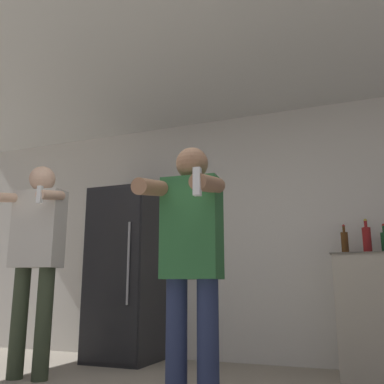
{
  "coord_description": "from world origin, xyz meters",
  "views": [
    {
      "loc": [
        1.21,
        -1.63,
        0.73
      ],
      "look_at": [
        0.31,
        0.64,
        1.28
      ],
      "focal_mm": 40.0,
      "sensor_mm": 36.0,
      "label": 1
    }
  ],
  "objects_px": {
    "person_woman_foreground": "(191,254)",
    "person_man_side": "(36,249)",
    "bottle_green_wine": "(345,243)",
    "refrigerator": "(127,273)",
    "bottle_clear_vodka": "(367,240)"
  },
  "relations": [
    {
      "from": "refrigerator",
      "to": "person_woman_foreground",
      "type": "xyz_separation_m",
      "value": [
        1.39,
        -1.7,
        0.05
      ]
    },
    {
      "from": "person_woman_foreground",
      "to": "person_man_side",
      "type": "distance_m",
      "value": 1.82
    },
    {
      "from": "person_woman_foreground",
      "to": "person_man_side",
      "type": "xyz_separation_m",
      "value": [
        -1.68,
        0.67,
        0.13
      ]
    },
    {
      "from": "refrigerator",
      "to": "bottle_clear_vodka",
      "type": "height_order",
      "value": "refrigerator"
    },
    {
      "from": "refrigerator",
      "to": "person_man_side",
      "type": "distance_m",
      "value": 1.09
    },
    {
      "from": "refrigerator",
      "to": "person_woman_foreground",
      "type": "bearing_deg",
      "value": -50.84
    },
    {
      "from": "refrigerator",
      "to": "bottle_clear_vodka",
      "type": "relative_size",
      "value": 5.45
    },
    {
      "from": "refrigerator",
      "to": "person_man_side",
      "type": "xyz_separation_m",
      "value": [
        -0.3,
        -1.04,
        0.18
      ]
    },
    {
      "from": "person_man_side",
      "to": "bottle_green_wine",
      "type": "bearing_deg",
      "value": 25.45
    },
    {
      "from": "person_woman_foreground",
      "to": "person_man_side",
      "type": "relative_size",
      "value": 0.87
    },
    {
      "from": "bottle_clear_vodka",
      "to": "refrigerator",
      "type": "bearing_deg",
      "value": -176.85
    },
    {
      "from": "refrigerator",
      "to": "person_man_side",
      "type": "height_order",
      "value": "person_man_side"
    },
    {
      "from": "bottle_clear_vodka",
      "to": "person_man_side",
      "type": "relative_size",
      "value": 0.18
    },
    {
      "from": "bottle_green_wine",
      "to": "person_man_side",
      "type": "relative_size",
      "value": 0.16
    },
    {
      "from": "refrigerator",
      "to": "person_woman_foreground",
      "type": "height_order",
      "value": "refrigerator"
    }
  ]
}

